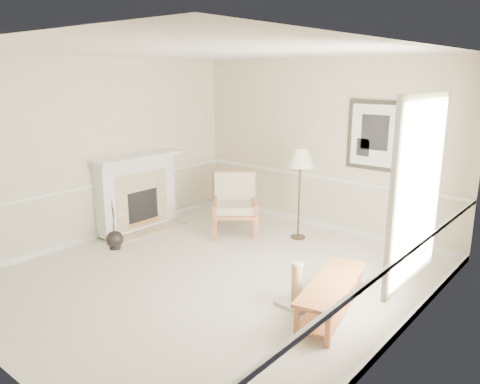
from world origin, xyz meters
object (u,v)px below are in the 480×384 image
at_px(armchair, 235,201).
at_px(floor_lamp, 300,160).
at_px(bench, 332,292).
at_px(scratching_post, 296,292).
at_px(floor_vase, 115,240).

xyz_separation_m(armchair, floor_lamp, (1.02, 0.41, 0.77)).
distance_m(armchair, bench, 3.10).
height_order(armchair, scratching_post, armchair).
distance_m(armchair, floor_lamp, 1.34).
bearing_deg(floor_lamp, scratching_post, -57.57).
height_order(bench, scratching_post, scratching_post).
bearing_deg(bench, floor_lamp, 131.29).
bearing_deg(floor_vase, armchair, 63.97).
distance_m(floor_vase, armchair, 2.07).
distance_m(floor_vase, bench, 3.61).
xyz_separation_m(floor_lamp, scratching_post, (1.25, -1.97, -1.14)).
xyz_separation_m(armchair, scratching_post, (2.27, -1.56, -0.37)).
xyz_separation_m(floor_vase, floor_lamp, (1.91, 2.24, 1.16)).
bearing_deg(bench, floor_vase, -174.76).
distance_m(armchair, scratching_post, 2.78).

